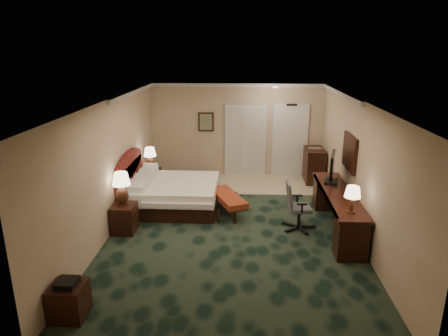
# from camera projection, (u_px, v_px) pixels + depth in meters

# --- Properties ---
(floor) EXTENTS (5.00, 7.50, 0.00)m
(floor) POSITION_uv_depth(u_px,v_px,m) (233.00, 229.00, 8.47)
(floor) COLOR black
(floor) RESTS_ON ground
(ceiling) EXTENTS (5.00, 7.50, 0.00)m
(ceiling) POSITION_uv_depth(u_px,v_px,m) (234.00, 101.00, 7.68)
(ceiling) COLOR silver
(ceiling) RESTS_ON wall_back
(wall_back) EXTENTS (5.00, 0.00, 2.70)m
(wall_back) POSITION_uv_depth(u_px,v_px,m) (237.00, 130.00, 11.65)
(wall_back) COLOR tan
(wall_back) RESTS_ON ground
(wall_front) EXTENTS (5.00, 0.00, 2.70)m
(wall_front) POSITION_uv_depth(u_px,v_px,m) (223.00, 265.00, 4.49)
(wall_front) COLOR tan
(wall_front) RESTS_ON ground
(wall_left) EXTENTS (0.00, 7.50, 2.70)m
(wall_left) POSITION_uv_depth(u_px,v_px,m) (112.00, 166.00, 8.19)
(wall_left) COLOR tan
(wall_left) RESTS_ON ground
(wall_right) EXTENTS (0.00, 7.50, 2.70)m
(wall_right) POSITION_uv_depth(u_px,v_px,m) (358.00, 170.00, 7.95)
(wall_right) COLOR tan
(wall_right) RESTS_ON ground
(crown_molding) EXTENTS (5.00, 7.50, 0.10)m
(crown_molding) POSITION_uv_depth(u_px,v_px,m) (234.00, 103.00, 7.69)
(crown_molding) COLOR silver
(crown_molding) RESTS_ON wall_back
(tile_patch) EXTENTS (3.20, 1.70, 0.01)m
(tile_patch) POSITION_uv_depth(u_px,v_px,m) (268.00, 184.00, 11.19)
(tile_patch) COLOR beige
(tile_patch) RESTS_ON ground
(headboard) EXTENTS (0.12, 2.00, 1.40)m
(headboard) POSITION_uv_depth(u_px,v_px,m) (130.00, 180.00, 9.34)
(headboard) COLOR #53161D
(headboard) RESTS_ON ground
(entry_door) EXTENTS (1.02, 0.06, 2.18)m
(entry_door) POSITION_uv_depth(u_px,v_px,m) (290.00, 141.00, 11.64)
(entry_door) COLOR silver
(entry_door) RESTS_ON ground
(closet_doors) EXTENTS (1.20, 0.06, 2.10)m
(closet_doors) POSITION_uv_depth(u_px,v_px,m) (245.00, 141.00, 11.69)
(closet_doors) COLOR silver
(closet_doors) RESTS_ON ground
(wall_art) EXTENTS (0.45, 0.06, 0.55)m
(wall_art) POSITION_uv_depth(u_px,v_px,m) (206.00, 122.00, 11.58)
(wall_art) COLOR #53635C
(wall_art) RESTS_ON wall_back
(wall_mirror) EXTENTS (0.05, 0.95, 0.75)m
(wall_mirror) POSITION_uv_depth(u_px,v_px,m) (350.00, 152.00, 8.47)
(wall_mirror) COLOR white
(wall_mirror) RESTS_ON wall_right
(bed) EXTENTS (1.99, 1.84, 0.63)m
(bed) POSITION_uv_depth(u_px,v_px,m) (175.00, 195.00, 9.52)
(bed) COLOR white
(bed) RESTS_ON ground
(nightstand_near) EXTENTS (0.47, 0.54, 0.59)m
(nightstand_near) POSITION_uv_depth(u_px,v_px,m) (124.00, 218.00, 8.27)
(nightstand_near) COLOR black
(nightstand_near) RESTS_ON ground
(nightstand_far) EXTENTS (0.49, 0.56, 0.61)m
(nightstand_far) POSITION_uv_depth(u_px,v_px,m) (151.00, 181.00, 10.55)
(nightstand_far) COLOR black
(nightstand_far) RESTS_ON ground
(lamp_near) EXTENTS (0.43, 0.43, 0.69)m
(lamp_near) POSITION_uv_depth(u_px,v_px,m) (122.00, 189.00, 8.11)
(lamp_near) COLOR black
(lamp_near) RESTS_ON nightstand_near
(lamp_far) EXTENTS (0.34, 0.34, 0.60)m
(lamp_far) POSITION_uv_depth(u_px,v_px,m) (150.00, 159.00, 10.35)
(lamp_far) COLOR black
(lamp_far) RESTS_ON nightstand_far
(bed_bench) EXTENTS (0.97, 1.39, 0.45)m
(bed_bench) POSITION_uv_depth(u_px,v_px,m) (228.00, 204.00, 9.20)
(bed_bench) COLOR maroon
(bed_bench) RESTS_ON ground
(side_table) EXTENTS (0.47, 0.47, 0.51)m
(side_table) POSITION_uv_depth(u_px,v_px,m) (69.00, 301.00, 5.65)
(side_table) COLOR black
(side_table) RESTS_ON ground
(desk) EXTENTS (0.61, 2.82, 0.81)m
(desk) POSITION_uv_depth(u_px,v_px,m) (337.00, 211.00, 8.32)
(desk) COLOR black
(desk) RESTS_ON ground
(tv) EXTENTS (0.29, 0.85, 0.67)m
(tv) POSITION_uv_depth(u_px,v_px,m) (332.00, 168.00, 8.74)
(tv) COLOR black
(tv) RESTS_ON desk
(desk_lamp) EXTENTS (0.37, 0.37, 0.51)m
(desk_lamp) POSITION_uv_depth(u_px,v_px,m) (352.00, 199.00, 7.18)
(desk_lamp) COLOR black
(desk_lamp) RESTS_ON desk
(desk_chair) EXTENTS (0.64, 0.60, 1.03)m
(desk_chair) POSITION_uv_depth(u_px,v_px,m) (299.00, 206.00, 8.32)
(desk_chair) COLOR #48484B
(desk_chair) RESTS_ON ground
(minibar) EXTENTS (0.50, 0.91, 0.96)m
(minibar) POSITION_uv_depth(u_px,v_px,m) (314.00, 165.00, 11.27)
(minibar) COLOR black
(minibar) RESTS_ON ground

